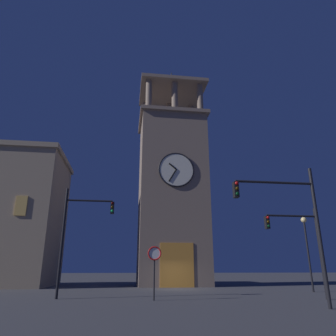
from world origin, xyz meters
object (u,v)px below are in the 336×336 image
clocktower (172,192)px  traffic_signal_near (292,214)px  street_lamp (306,239)px  traffic_signal_mid (301,237)px  traffic_signal_far (78,227)px  no_horn_sign (154,258)px

clocktower → traffic_signal_near: size_ratio=3.96×
traffic_signal_near → street_lamp: 11.46m
traffic_signal_mid → traffic_signal_far: (13.18, -2.36, 0.71)m
traffic_signal_near → clocktower: bearing=-81.8°
traffic_signal_near → street_lamp: size_ratio=1.14×
traffic_signal_near → traffic_signal_far: bearing=-30.7°
clocktower → traffic_signal_mid: bearing=109.3°
clocktower → traffic_signal_mid: size_ratio=4.88×
traffic_signal_mid → clocktower: bearing=-70.7°
traffic_signal_far → traffic_signal_near: bearing=149.3°
traffic_signal_near → traffic_signal_mid: size_ratio=1.23×
traffic_signal_mid → no_horn_sign: traffic_signal_mid is taller
traffic_signal_mid → traffic_signal_far: 13.41m
street_lamp → no_horn_sign: size_ratio=1.94×
street_lamp → no_horn_sign: 13.38m
street_lamp → traffic_signal_far: bearing=10.9°
clocktower → traffic_signal_mid: clocktower is taller
street_lamp → traffic_signal_near: bearing=56.3°
clocktower → traffic_signal_far: size_ratio=3.88×
traffic_signal_far → no_horn_sign: 5.21m
clocktower → traffic_signal_far: (7.75, 13.16, -5.60)m
no_horn_sign → traffic_signal_mid: bearing=175.3°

